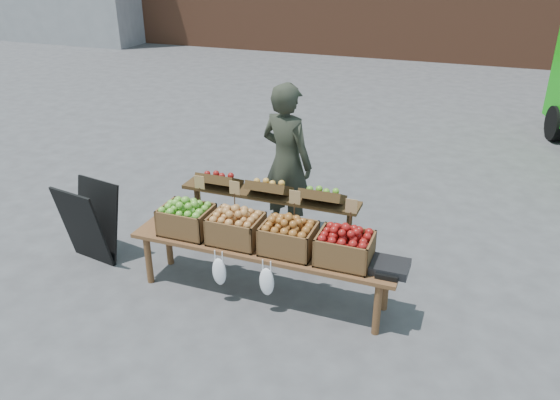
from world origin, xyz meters
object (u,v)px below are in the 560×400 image
at_px(chalkboard_sign, 90,223).
at_px(crate_russet_pears, 236,229).
at_px(vendor, 287,162).
at_px(crate_golden_apples, 187,220).
at_px(display_bench, 262,271).
at_px(crate_green_apples, 345,249).
at_px(crate_red_apples, 288,238).
at_px(back_table, 269,216).
at_px(weighing_scale, 390,267).

relative_size(chalkboard_sign, crate_russet_pears, 1.84).
distance_m(vendor, crate_golden_apples, 1.46).
height_order(display_bench, crate_green_apples, crate_green_apples).
distance_m(vendor, crate_red_apples, 1.42).
distance_m(vendor, display_bench, 1.48).
bearing_deg(chalkboard_sign, crate_green_apples, 10.16).
height_order(chalkboard_sign, display_bench, chalkboard_sign).
xyz_separation_m(back_table, crate_golden_apples, (-0.62, -0.72, 0.19)).
bearing_deg(weighing_scale, crate_russet_pears, 180.00).
xyz_separation_m(display_bench, weighing_scale, (1.25, 0.00, 0.33)).
bearing_deg(crate_green_apples, crate_golden_apples, 180.00).
distance_m(crate_russet_pears, crate_red_apples, 0.55).
bearing_deg(weighing_scale, crate_green_apples, 180.00).
relative_size(crate_golden_apples, weighing_scale, 1.47).
bearing_deg(back_table, crate_red_apples, -56.18).
relative_size(display_bench, weighing_scale, 7.94).
bearing_deg(back_table, crate_golden_apples, -130.62).
height_order(chalkboard_sign, crate_green_apples, chalkboard_sign).
bearing_deg(back_table, display_bench, -73.93).
relative_size(back_table, crate_russet_pears, 4.20).
height_order(crate_russet_pears, crate_red_apples, same).
distance_m(display_bench, crate_golden_apples, 0.93).
height_order(crate_green_apples, weighing_scale, crate_green_apples).
distance_m(chalkboard_sign, weighing_scale, 3.31).
relative_size(back_table, crate_golden_apples, 4.20).
bearing_deg(back_table, weighing_scale, -26.29).
bearing_deg(crate_russet_pears, chalkboard_sign, -179.38).
height_order(back_table, crate_green_apples, back_table).
height_order(crate_red_apples, crate_green_apples, same).
distance_m(display_bench, crate_russet_pears, 0.51).
distance_m(chalkboard_sign, display_bench, 2.06).
bearing_deg(crate_russet_pears, weighing_scale, 0.00).
height_order(vendor, back_table, vendor).
relative_size(crate_golden_apples, crate_russet_pears, 1.00).
bearing_deg(crate_green_apples, crate_red_apples, 180.00).
relative_size(crate_red_apples, crate_green_apples, 1.00).
xyz_separation_m(display_bench, crate_russet_pears, (-0.28, 0.00, 0.42)).
relative_size(display_bench, crate_golden_apples, 5.40).
bearing_deg(weighing_scale, chalkboard_sign, -179.66).
distance_m(back_table, crate_green_apples, 1.27).
bearing_deg(back_table, chalkboard_sign, -158.16).
xyz_separation_m(crate_red_apples, crate_green_apples, (0.55, 0.00, 0.00)).
bearing_deg(crate_red_apples, back_table, 123.82).
bearing_deg(crate_golden_apples, back_table, 49.38).
xyz_separation_m(chalkboard_sign, weighing_scale, (3.30, 0.02, 0.15)).
bearing_deg(crate_green_apples, back_table, 145.11).
distance_m(crate_golden_apples, crate_russet_pears, 0.55).
height_order(back_table, crate_golden_apples, back_table).
distance_m(crate_red_apples, weighing_scale, 0.98).
bearing_deg(crate_red_apples, weighing_scale, 0.00).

